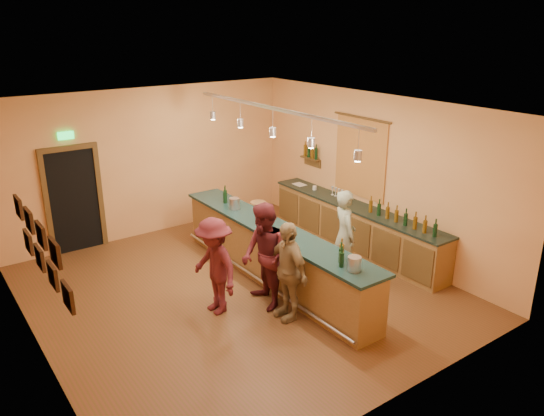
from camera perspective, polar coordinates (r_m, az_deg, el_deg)
floor at (r=9.45m, az=-3.62°, el=-8.94°), size 7.00×7.00×0.00m
ceiling at (r=8.41m, az=-4.09°, el=10.61°), size 6.50×7.00×0.02m
wall_back at (r=11.80m, az=-12.94°, el=4.82°), size 6.50×0.02×3.20m
wall_front at (r=6.34m, az=13.41°, el=-8.27°), size 6.50×0.02×3.20m
wall_left at (r=7.72m, az=-24.79°, el=-4.42°), size 0.02×7.00×3.20m
wall_right at (r=10.78m, az=10.98°, el=3.59°), size 0.02×7.00×3.20m
doorway at (r=11.39m, az=-20.56°, el=1.04°), size 1.15×0.09×2.48m
tapestry at (r=10.97m, az=9.48°, el=5.31°), size 0.03×1.40×1.60m
bottle_shelf at (r=12.05m, az=4.19°, el=5.90°), size 0.17×0.55×0.54m
picture_grid at (r=6.91m, az=-23.57°, el=-3.83°), size 0.06×2.20×0.70m
back_counter at (r=11.06m, az=8.94°, el=-1.97°), size 0.60×4.55×1.27m
tasting_bar at (r=9.54m, az=0.08°, el=-4.52°), size 0.74×5.10×1.38m
pendant_track at (r=8.85m, az=0.08°, el=9.68°), size 0.11×4.60×0.50m
bartender at (r=9.63m, az=7.82°, el=-2.92°), size 0.60×0.72×1.70m
customer_a at (r=8.60m, az=-0.82°, el=-5.26°), size 0.82×0.97×1.78m
customer_b at (r=8.32m, az=1.70°, el=-6.77°), size 0.46×0.98×1.62m
customer_c at (r=8.52m, az=-6.20°, el=-6.24°), size 0.65×1.07×1.62m
bar_stool at (r=11.71m, az=-1.50°, el=-0.02°), size 0.35×0.35×0.72m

